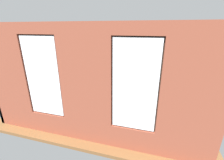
{
  "coord_description": "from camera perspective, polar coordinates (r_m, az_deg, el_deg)",
  "views": [
    {
      "loc": [
        -1.53,
        5.58,
        2.94
      ],
      "look_at": [
        -0.07,
        0.4,
        1.04
      ],
      "focal_mm": 24.0,
      "sensor_mm": 36.0,
      "label": 1
    }
  ],
  "objects": [
    {
      "name": "ground_plane",
      "position": [
        6.52,
        0.41,
        -7.84
      ],
      "size": [
        6.67,
        5.78,
        0.1
      ],
      "primitive_type": "cube",
      "color": "brown"
    },
    {
      "name": "brick_wall_with_windows",
      "position": [
        3.73,
        -9.84,
        -3.78
      ],
      "size": [
        6.07,
        0.3,
        3.06
      ],
      "color": "brown",
      "rests_on": "ground_plane"
    },
    {
      "name": "white_wall_right",
      "position": [
        7.17,
        -23.85,
        6.46
      ],
      "size": [
        0.1,
        4.78,
        3.06
      ],
      "primitive_type": "cube",
      "color": "silver",
      "rests_on": "ground_plane"
    },
    {
      "name": "couch_by_window",
      "position": [
        5.06,
        -12.98,
        -12.17
      ],
      "size": [
        2.08,
        0.87,
        0.8
      ],
      "color": "black",
      "rests_on": "ground_plane"
    },
    {
      "name": "couch_left",
      "position": [
        6.12,
        21.9,
        -7.31
      ],
      "size": [
        0.95,
        2.07,
        0.8
      ],
      "rotation": [
        0.0,
        0.0,
        1.53
      ],
      "color": "black",
      "rests_on": "ground_plane"
    },
    {
      "name": "coffee_table",
      "position": [
        6.32,
        2.42,
        -4.49
      ],
      "size": [
        1.31,
        0.76,
        0.43
      ],
      "color": "#A87547",
      "rests_on": "ground_plane"
    },
    {
      "name": "cup_ceramic",
      "position": [
        6.15,
        3.07,
        -4.19
      ],
      "size": [
        0.07,
        0.07,
        0.08
      ],
      "primitive_type": "cylinder",
      "color": "#4C4C51",
      "rests_on": "coffee_table"
    },
    {
      "name": "candle_jar",
      "position": [
        6.27,
        -1.32,
        -3.66
      ],
      "size": [
        0.08,
        0.08,
        0.09
      ],
      "primitive_type": "cylinder",
      "color": "#B7333D",
      "rests_on": "coffee_table"
    },
    {
      "name": "table_plant_small",
      "position": [
        6.3,
        5.91,
        -2.92
      ],
      "size": [
        0.13,
        0.13,
        0.22
      ],
      "color": "beige",
      "rests_on": "coffee_table"
    },
    {
      "name": "remote_black",
      "position": [
        6.41,
        1.2,
        -3.45
      ],
      "size": [
        0.18,
        0.08,
        0.02
      ],
      "primitive_type": "cube",
      "rotation": [
        0.0,
        0.0,
        4.52
      ],
      "color": "black",
      "rests_on": "coffee_table"
    },
    {
      "name": "remote_silver",
      "position": [
        6.29,
        2.42,
        -3.94
      ],
      "size": [
        0.06,
        0.17,
        0.02
      ],
      "primitive_type": "cube",
      "rotation": [
        0.0,
        0.0,
        3.18
      ],
      "color": "#B2B2B7",
      "rests_on": "coffee_table"
    },
    {
      "name": "media_console",
      "position": [
        7.28,
        -21.12,
        -3.42
      ],
      "size": [
        1.29,
        0.42,
        0.55
      ],
      "primitive_type": "cube",
      "color": "black",
      "rests_on": "ground_plane"
    },
    {
      "name": "tv_flatscreen",
      "position": [
        7.08,
        -21.7,
        1.17
      ],
      "size": [
        1.01,
        0.2,
        0.68
      ],
      "color": "black",
      "rests_on": "media_console"
    },
    {
      "name": "papasan_chair",
      "position": [
        7.77,
        -0.66,
        0.66
      ],
      "size": [
        1.05,
        1.05,
        0.67
      ],
      "color": "olive",
      "rests_on": "ground_plane"
    },
    {
      "name": "potted_plant_foreground_right",
      "position": [
        8.72,
        -11.62,
        3.3
      ],
      "size": [
        0.76,
        0.8,
        1.17
      ],
      "color": "#9E5638",
      "rests_on": "ground_plane"
    },
    {
      "name": "potted_plant_near_tv",
      "position": [
        6.0,
        -23.42,
        -3.83
      ],
      "size": [
        0.7,
        0.72,
        1.2
      ],
      "color": "beige",
      "rests_on": "ground_plane"
    },
    {
      "name": "potted_plant_corner_far_left",
      "position": [
        4.31,
        26.77,
        -12.59
      ],
      "size": [
        1.18,
        0.99,
        1.46
      ],
      "color": "gray",
      "rests_on": "ground_plane"
    },
    {
      "name": "potted_plant_by_left_couch",
      "position": [
        7.42,
        17.91,
        -1.83
      ],
      "size": [
        0.28,
        0.28,
        0.55
      ],
      "color": "brown",
      "rests_on": "ground_plane"
    }
  ]
}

